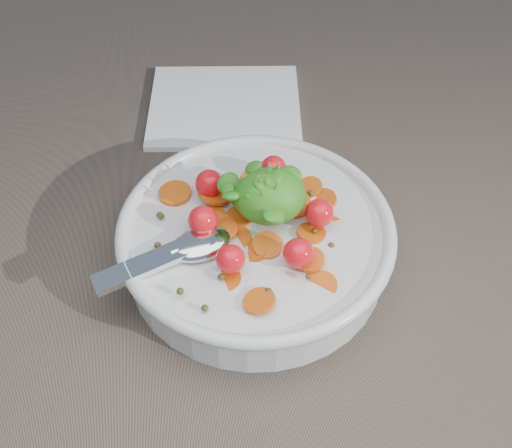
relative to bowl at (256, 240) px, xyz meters
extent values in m
plane|color=#776555|center=(-0.02, -0.03, -0.03)|extent=(6.00, 6.00, 0.00)
cylinder|color=silver|center=(0.00, 0.00, -0.01)|extent=(0.24, 0.24, 0.05)
torus|color=silver|center=(0.00, 0.00, 0.02)|extent=(0.25, 0.25, 0.01)
cylinder|color=silver|center=(0.00, 0.00, -0.03)|extent=(0.12, 0.12, 0.01)
cylinder|color=brown|center=(0.00, 0.00, -0.01)|extent=(0.22, 0.22, 0.04)
cylinder|color=orange|center=(0.04, -0.07, 0.01)|extent=(0.04, 0.04, 0.01)
cylinder|color=orange|center=(-0.02, -0.01, 0.01)|extent=(0.04, 0.04, 0.01)
cylinder|color=orange|center=(0.07, 0.03, 0.02)|extent=(0.04, 0.04, 0.02)
cylinder|color=orange|center=(0.00, 0.06, 0.02)|extent=(0.04, 0.04, 0.02)
cylinder|color=orange|center=(0.01, -0.03, 0.02)|extent=(0.03, 0.03, 0.01)
cylinder|color=orange|center=(0.07, 0.03, 0.01)|extent=(0.04, 0.04, 0.01)
cylinder|color=orange|center=(-0.01, -0.08, 0.02)|extent=(0.04, 0.04, 0.01)
cylinder|color=orange|center=(-0.03, 0.00, 0.02)|extent=(0.03, 0.03, 0.01)
cylinder|color=orange|center=(0.02, 0.03, 0.02)|extent=(0.04, 0.04, 0.01)
cylinder|color=orange|center=(0.01, -0.02, 0.01)|extent=(0.04, 0.04, 0.01)
cylinder|color=orange|center=(0.05, -0.01, 0.02)|extent=(0.04, 0.04, 0.01)
cylinder|color=orange|center=(0.07, 0.01, 0.01)|extent=(0.03, 0.03, 0.01)
cylinder|color=orange|center=(0.01, 0.04, 0.02)|extent=(0.04, 0.04, 0.01)
cylinder|color=orange|center=(-0.01, -0.03, 0.02)|extent=(0.04, 0.04, 0.01)
cylinder|color=orange|center=(0.04, 0.02, 0.02)|extent=(0.04, 0.03, 0.01)
cylinder|color=orange|center=(0.06, 0.04, 0.02)|extent=(0.03, 0.03, 0.01)
cylinder|color=orange|center=(-0.01, 0.01, 0.02)|extent=(0.04, 0.04, 0.01)
cylinder|color=orange|center=(-0.03, 0.00, 0.02)|extent=(0.04, 0.04, 0.02)
cylinder|color=orange|center=(-0.03, 0.04, 0.02)|extent=(0.04, 0.04, 0.02)
cylinder|color=orange|center=(-0.04, 0.02, 0.02)|extent=(0.04, 0.04, 0.01)
cylinder|color=orange|center=(-0.03, -0.05, 0.01)|extent=(0.03, 0.03, 0.01)
cylinder|color=orange|center=(0.04, -0.05, 0.02)|extent=(0.03, 0.03, 0.01)
cylinder|color=orange|center=(-0.07, 0.05, 0.02)|extent=(0.04, 0.04, 0.01)
cylinder|color=orange|center=(0.00, 0.06, 0.01)|extent=(0.04, 0.04, 0.01)
sphere|color=#433D16|center=(-0.05, -0.02, 0.02)|extent=(0.01, 0.01, 0.01)
sphere|color=#433D16|center=(0.07, 0.00, 0.02)|extent=(0.00, 0.00, 0.00)
sphere|color=#433D16|center=(0.04, 0.06, 0.02)|extent=(0.01, 0.01, 0.01)
sphere|color=#433D16|center=(-0.04, -0.02, 0.02)|extent=(0.01, 0.01, 0.01)
sphere|color=#433D16|center=(0.02, 0.08, 0.02)|extent=(0.01, 0.01, 0.01)
sphere|color=#433D16|center=(-0.04, 0.05, 0.01)|extent=(0.01, 0.01, 0.01)
sphere|color=#433D16|center=(0.03, -0.07, 0.02)|extent=(0.00, 0.00, 0.00)
sphere|color=#433D16|center=(-0.05, -0.08, 0.02)|extent=(0.01, 0.01, 0.01)
sphere|color=#433D16|center=(-0.04, 0.02, 0.02)|extent=(0.01, 0.01, 0.01)
sphere|color=#433D16|center=(-0.09, 0.03, 0.02)|extent=(0.01, 0.01, 0.01)
sphere|color=#433D16|center=(-0.04, -0.05, 0.02)|extent=(0.01, 0.01, 0.01)
sphere|color=#433D16|center=(0.06, 0.03, 0.02)|extent=(0.01, 0.01, 0.01)
sphere|color=#433D16|center=(0.00, -0.08, 0.02)|extent=(0.01, 0.01, 0.01)
sphere|color=#433D16|center=(-0.08, 0.02, 0.02)|extent=(0.01, 0.01, 0.01)
sphere|color=#433D16|center=(0.06, -0.03, 0.02)|extent=(0.01, 0.01, 0.01)
sphere|color=#433D16|center=(0.05, -0.01, 0.02)|extent=(0.01, 0.01, 0.01)
sphere|color=#433D16|center=(-0.09, -0.01, 0.02)|extent=(0.01, 0.01, 0.01)
sphere|color=#433D16|center=(-0.07, -0.07, 0.02)|extent=(0.01, 0.01, 0.01)
sphere|color=red|center=(0.06, -0.01, 0.03)|extent=(0.03, 0.03, 0.03)
sphere|color=red|center=(0.03, 0.06, 0.03)|extent=(0.02, 0.02, 0.02)
sphere|color=red|center=(-0.04, 0.05, 0.03)|extent=(0.03, 0.03, 0.03)
sphere|color=red|center=(-0.05, 0.00, 0.03)|extent=(0.03, 0.03, 0.03)
sphere|color=red|center=(-0.03, -0.05, 0.03)|extent=(0.03, 0.03, 0.03)
sphere|color=red|center=(0.03, -0.05, 0.03)|extent=(0.03, 0.03, 0.03)
ellipsoid|color=green|center=(0.01, 0.01, 0.05)|extent=(0.06, 0.06, 0.05)
ellipsoid|color=green|center=(0.00, 0.02, 0.04)|extent=(0.04, 0.04, 0.03)
ellipsoid|color=green|center=(0.02, 0.01, 0.06)|extent=(0.02, 0.02, 0.02)
ellipsoid|color=green|center=(0.00, 0.04, 0.05)|extent=(0.02, 0.02, 0.02)
ellipsoid|color=green|center=(0.01, -0.02, 0.05)|extent=(0.03, 0.02, 0.02)
ellipsoid|color=green|center=(0.01, 0.01, 0.06)|extent=(0.02, 0.02, 0.02)
ellipsoid|color=green|center=(0.01, 0.00, 0.06)|extent=(0.03, 0.03, 0.01)
ellipsoid|color=green|center=(-0.02, 0.01, 0.05)|extent=(0.03, 0.03, 0.02)
ellipsoid|color=green|center=(-0.02, 0.03, 0.05)|extent=(0.03, 0.03, 0.03)
ellipsoid|color=green|center=(0.01, 0.01, 0.07)|extent=(0.01, 0.02, 0.01)
ellipsoid|color=green|center=(0.00, 0.01, 0.05)|extent=(0.02, 0.02, 0.01)
ellipsoid|color=green|center=(-0.01, 0.01, 0.05)|extent=(0.02, 0.02, 0.02)
ellipsoid|color=green|center=(-0.02, 0.02, 0.05)|extent=(0.02, 0.02, 0.01)
ellipsoid|color=green|center=(0.01, -0.02, 0.06)|extent=(0.02, 0.02, 0.01)
ellipsoid|color=green|center=(0.03, 0.03, 0.04)|extent=(0.02, 0.02, 0.02)
ellipsoid|color=green|center=(0.03, 0.02, 0.05)|extent=(0.03, 0.03, 0.02)
ellipsoid|color=green|center=(0.02, 0.01, 0.07)|extent=(0.03, 0.03, 0.02)
ellipsoid|color=green|center=(-0.01, 0.01, 0.06)|extent=(0.01, 0.02, 0.01)
ellipsoid|color=green|center=(0.00, 0.00, 0.06)|extent=(0.03, 0.03, 0.02)
ellipsoid|color=green|center=(0.01, 0.02, 0.05)|extent=(0.02, 0.02, 0.01)
ellipsoid|color=green|center=(0.01, 0.01, 0.07)|extent=(0.02, 0.02, 0.01)
cylinder|color=#4C8C33|center=(0.02, 0.02, 0.06)|extent=(0.01, 0.01, 0.04)
cylinder|color=#4C8C33|center=(0.01, 0.01, 0.06)|extent=(0.01, 0.01, 0.04)
cylinder|color=#4C8C33|center=(0.01, 0.01, 0.06)|extent=(0.01, 0.00, 0.04)
cylinder|color=#4C8C33|center=(0.02, 0.01, 0.06)|extent=(0.01, 0.01, 0.04)
cylinder|color=#4C8C33|center=(0.01, 0.01, 0.06)|extent=(0.00, 0.02, 0.04)
cylinder|color=#4C8C33|center=(0.01, 0.00, 0.06)|extent=(0.01, 0.00, 0.04)
cylinder|color=#4C8C33|center=(0.01, 0.00, 0.06)|extent=(0.01, 0.01, 0.04)
ellipsoid|color=silver|center=(-0.05, -0.02, 0.02)|extent=(0.06, 0.05, 0.02)
cube|color=silver|center=(-0.09, -0.03, 0.02)|extent=(0.11, 0.05, 0.02)
cylinder|color=silver|center=(-0.07, -0.02, 0.02)|extent=(0.02, 0.02, 0.01)
cube|color=white|center=(0.00, 0.24, -0.03)|extent=(0.20, 0.18, 0.01)
camera|label=1|loc=(-0.05, -0.38, 0.45)|focal=45.00mm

